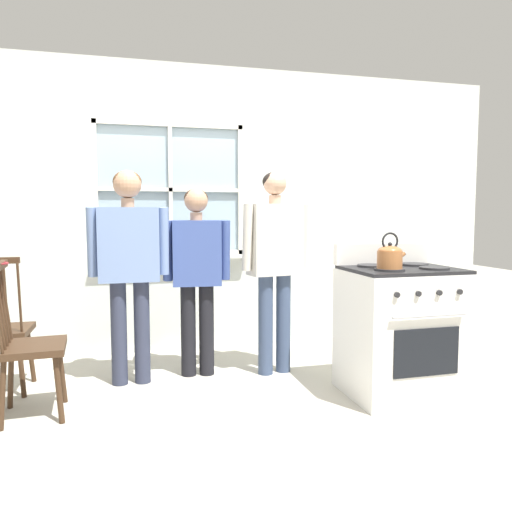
{
  "coord_description": "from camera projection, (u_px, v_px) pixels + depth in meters",
  "views": [
    {
      "loc": [
        -0.61,
        -3.38,
        1.32
      ],
      "look_at": [
        0.34,
        0.15,
        1.0
      ],
      "focal_mm": 35.0,
      "sensor_mm": 36.0,
      "label": 1
    }
  ],
  "objects": [
    {
      "name": "person_teen_center",
      "position": [
        197.0,
        265.0,
        3.99
      ],
      "size": [
        0.54,
        0.24,
        1.51
      ],
      "rotation": [
        0.0,
        0.0,
        -0.09
      ],
      "color": "black",
      "rests_on": "ground_plane"
    },
    {
      "name": "stove",
      "position": [
        400.0,
        330.0,
        3.61
      ],
      "size": [
        0.78,
        0.68,
        1.08
      ],
      "color": "white",
      "rests_on": "ground_plane"
    },
    {
      "name": "ground_plane",
      "position": [
        215.0,
        400.0,
        3.52
      ],
      "size": [
        16.0,
        16.0,
        0.0
      ],
      "primitive_type": "plane",
      "color": "#B2AD9E"
    },
    {
      "name": "person_elderly_left",
      "position": [
        129.0,
        254.0,
        3.78
      ],
      "size": [
        0.6,
        0.23,
        1.63
      ],
      "rotation": [
        0.0,
        0.0,
        -0.01
      ],
      "color": "#2D3347",
      "rests_on": "ground_plane"
    },
    {
      "name": "wall_back",
      "position": [
        189.0,
        211.0,
        4.75
      ],
      "size": [
        6.4,
        0.16,
        2.7
      ],
      "color": "silver",
      "rests_on": "ground_plane"
    },
    {
      "name": "potted_plant",
      "position": [
        147.0,
        246.0,
        4.59
      ],
      "size": [
        0.15,
        0.15,
        0.33
      ],
      "color": "#42474C",
      "rests_on": "wall_back"
    },
    {
      "name": "person_adult_right",
      "position": [
        275.0,
        253.0,
        4.04
      ],
      "size": [
        0.59,
        0.28,
        1.64
      ],
      "rotation": [
        0.0,
        0.0,
        0.17
      ],
      "color": "#384766",
      "rests_on": "ground_plane"
    },
    {
      "name": "kettle",
      "position": [
        390.0,
        256.0,
        3.39
      ],
      "size": [
        0.21,
        0.17,
        0.25
      ],
      "color": "#A86638",
      "rests_on": "stove"
    },
    {
      "name": "chair_by_window",
      "position": [
        29.0,
        347.0,
        3.2
      ],
      "size": [
        0.43,
        0.44,
        1.01
      ],
      "rotation": [
        0.0,
        0.0,
        1.62
      ],
      "color": "#3D2819",
      "rests_on": "ground_plane"
    }
  ]
}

